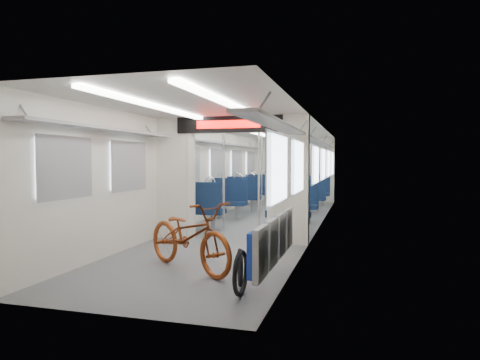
{
  "coord_description": "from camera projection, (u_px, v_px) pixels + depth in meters",
  "views": [
    {
      "loc": [
        2.3,
        -9.57,
        1.49
      ],
      "look_at": [
        0.05,
        -1.51,
        1.11
      ],
      "focal_mm": 32.0,
      "sensor_mm": 36.0,
      "label": 1
    }
  ],
  "objects": [
    {
      "name": "seat_bay_near_left",
      "position": [
        216.0,
        200.0,
        10.06
      ],
      "size": [
        0.95,
        2.27,
        1.16
      ],
      "color": "#0C1C38",
      "rests_on": "ground"
    },
    {
      "name": "seat_bay_far_left",
      "position": [
        252.0,
        190.0,
        13.41
      ],
      "size": [
        0.94,
        2.22,
        1.14
      ],
      "color": "#0C1C38",
      "rests_on": "ground"
    },
    {
      "name": "bike_hoop_b",
      "position": [
        240.0,
        269.0,
        5.06
      ],
      "size": [
        0.2,
        0.44,
        0.45
      ],
      "primitive_type": "torus",
      "rotation": [
        1.57,
        0.0,
        1.91
      ],
      "color": "black",
      "rests_on": "ground"
    },
    {
      "name": "stanchion_near_left",
      "position": [
        224.0,
        178.0,
        8.56
      ],
      "size": [
        0.05,
        0.05,
        2.3
      ],
      "primitive_type": "cylinder",
      "color": "silver",
      "rests_on": "ground"
    },
    {
      "name": "bike_hoop_a",
      "position": [
        241.0,
        275.0,
        4.69
      ],
      "size": [
        0.06,
        0.51,
        0.51
      ],
      "primitive_type": "torus",
      "rotation": [
        1.57,
        0.0,
        1.56
      ],
      "color": "black",
      "rests_on": "ground"
    },
    {
      "name": "bicycle",
      "position": [
        189.0,
        235.0,
        5.79
      ],
      "size": [
        1.86,
        1.51,
        0.95
      ],
      "primitive_type": "imported",
      "rotation": [
        0.0,
        0.0,
        1.0
      ],
      "color": "maroon",
      "rests_on": "ground"
    },
    {
      "name": "seat_bay_far_right",
      "position": [
        313.0,
        191.0,
        13.11
      ],
      "size": [
        0.92,
        2.1,
        1.11
      ],
      "color": "#0C1C38",
      "rests_on": "ground"
    },
    {
      "name": "bike_hoop_c",
      "position": [
        258.0,
        254.0,
        5.72
      ],
      "size": [
        0.21,
        0.52,
        0.53
      ],
      "primitive_type": "torus",
      "rotation": [
        1.57,
        0.0,
        1.88
      ],
      "color": "black",
      "rests_on": "ground"
    },
    {
      "name": "stanchion_far_left",
      "position": [
        262.0,
        173.0,
        11.85
      ],
      "size": [
        0.04,
        0.04,
        2.3
      ],
      "primitive_type": "cylinder",
      "color": "silver",
      "rests_on": "ground"
    },
    {
      "name": "seat_bay_near_right",
      "position": [
        294.0,
        205.0,
        9.37
      ],
      "size": [
        0.88,
        1.95,
        1.06
      ],
      "color": "#0C1C38",
      "rests_on": "ground"
    },
    {
      "name": "stanchion_near_right",
      "position": [
        259.0,
        178.0,
        8.45
      ],
      "size": [
        0.04,
        0.04,
        2.3
      ],
      "primitive_type": "cylinder",
      "color": "silver",
      "rests_on": "ground"
    },
    {
      "name": "stanchion_far_right",
      "position": [
        281.0,
        173.0,
        11.33
      ],
      "size": [
        0.04,
        0.04,
        2.3
      ],
      "primitive_type": "cylinder",
      "color": "silver",
      "rests_on": "ground"
    },
    {
      "name": "carriage",
      "position": [
        253.0,
        160.0,
        9.57
      ],
      "size": [
        12.0,
        12.02,
        2.31
      ],
      "color": "#515456",
      "rests_on": "ground"
    },
    {
      "name": "flip_bench",
      "position": [
        274.0,
        238.0,
        5.0
      ],
      "size": [
        0.12,
        2.11,
        0.52
      ],
      "color": "gray",
      "rests_on": "carriage"
    }
  ]
}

